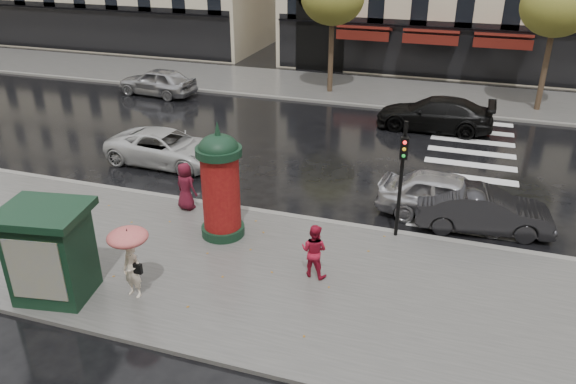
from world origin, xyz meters
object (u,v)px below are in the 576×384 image
(man_burgundy, at_px, (186,186))
(traffic_light, at_px, (402,170))
(woman_red, at_px, (314,251))
(car_silver, at_px, (449,197))
(newsstand, at_px, (50,252))
(car_black, at_px, (435,114))
(woman_umbrella, at_px, (130,252))
(car_darkgrey, at_px, (484,210))
(morris_column, at_px, (220,182))
(car_far_silver, at_px, (157,82))
(car_white, at_px, (167,148))

(man_burgundy, relative_size, traffic_light, 0.44)
(woman_red, relative_size, car_silver, 0.34)
(man_burgundy, bearing_deg, newsstand, 98.07)
(woman_red, distance_m, car_black, 13.70)
(woman_umbrella, bearing_deg, man_burgundy, 101.81)
(car_darkgrey, bearing_deg, morris_column, 105.05)
(woman_umbrella, distance_m, woman_red, 4.76)
(car_silver, distance_m, car_far_silver, 19.23)
(woman_umbrella, xyz_separation_m, car_far_silver, (-9.14, 16.98, -0.65))
(woman_umbrella, height_order, car_far_silver, woman_umbrella)
(morris_column, distance_m, car_white, 6.66)
(car_far_silver, bearing_deg, traffic_light, 57.88)
(traffic_light, distance_m, newsstand, 9.76)
(woman_red, relative_size, car_far_silver, 0.34)
(woman_umbrella, bearing_deg, car_far_silver, 118.31)
(car_white, bearing_deg, man_burgundy, -139.79)
(morris_column, distance_m, car_black, 13.40)
(traffic_light, relative_size, newsstand, 1.47)
(car_white, distance_m, car_black, 12.39)
(woman_red, bearing_deg, car_silver, -114.84)
(car_black, bearing_deg, woman_umbrella, -20.38)
(car_white, xyz_separation_m, car_far_silver, (-5.44, 8.66, 0.09))
(car_darkgrey, bearing_deg, man_burgundy, 94.22)
(car_silver, height_order, car_black, car_silver)
(car_silver, xyz_separation_m, car_black, (-1.21, 8.83, -0.01))
(morris_column, bearing_deg, woman_umbrella, -103.34)
(car_silver, bearing_deg, traffic_light, 148.20)
(man_burgundy, xyz_separation_m, newsstand, (-0.90, -5.40, 0.47))
(traffic_light, xyz_separation_m, car_black, (0.17, 10.74, -1.58))
(car_white, xyz_separation_m, car_black, (9.82, 7.56, 0.09))
(woman_red, height_order, car_white, woman_red)
(car_darkgrey, bearing_deg, woman_red, 128.24)
(traffic_light, bearing_deg, woman_red, -122.93)
(newsstand, relative_size, car_darkgrey, 0.60)
(woman_red, height_order, traffic_light, traffic_light)
(morris_column, xyz_separation_m, newsstand, (-2.76, -4.20, -0.47))
(car_darkgrey, relative_size, car_black, 0.79)
(morris_column, xyz_separation_m, car_silver, (6.47, 3.44, -1.10))
(traffic_light, bearing_deg, morris_column, -163.23)
(car_darkgrey, relative_size, car_far_silver, 0.92)
(man_burgundy, distance_m, car_silver, 8.63)
(woman_umbrella, height_order, man_burgundy, woman_umbrella)
(woman_umbrella, relative_size, woman_red, 1.28)
(newsstand, bearing_deg, woman_red, 25.82)
(morris_column, bearing_deg, woman_red, -21.38)
(woman_red, height_order, car_darkgrey, woman_red)
(man_burgundy, relative_size, morris_column, 0.45)
(car_silver, bearing_deg, car_black, 11.91)
(man_burgundy, bearing_deg, car_black, -105.24)
(newsstand, height_order, car_silver, newsstand)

